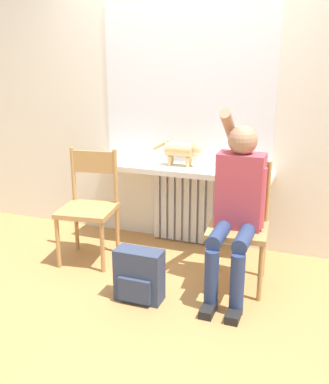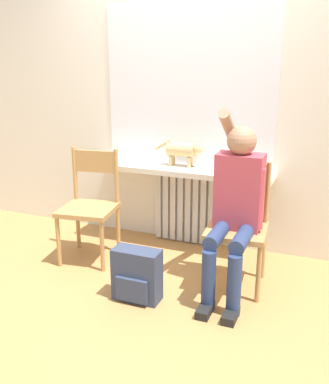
{
  "view_description": "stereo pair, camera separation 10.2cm",
  "coord_description": "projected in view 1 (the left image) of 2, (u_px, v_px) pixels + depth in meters",
  "views": [
    {
      "loc": [
        1.22,
        -2.67,
        1.72
      ],
      "look_at": [
        0.0,
        0.62,
        0.64
      ],
      "focal_mm": 42.0,
      "sensor_mm": 36.0,
      "label": 1
    },
    {
      "loc": [
        1.31,
        -2.64,
        1.72
      ],
      "look_at": [
        0.0,
        0.62,
        0.64
      ],
      "focal_mm": 42.0,
      "sensor_mm": 36.0,
      "label": 2
    }
  ],
  "objects": [
    {
      "name": "chair_left",
      "position": [
        89.0,
        205.0,
        3.84
      ],
      "size": [
        0.5,
        0.5,
        0.95
      ],
      "rotation": [
        0.0,
        0.0,
        0.14
      ],
      "color": "#B2844C",
      "rests_on": "ground_plane"
    },
    {
      "name": "wall_with_window",
      "position": [
        188.0,
        98.0,
        4.01
      ],
      "size": [
        7.0,
        0.06,
        2.7
      ],
      "color": "white",
      "rests_on": "ground_plane"
    },
    {
      "name": "window_glass",
      "position": [
        187.0,
        86.0,
        3.95
      ],
      "size": [
        1.57,
        0.01,
        1.39
      ],
      "color": "white",
      "rests_on": "windowsill"
    },
    {
      "name": "backpack",
      "position": [
        139.0,
        276.0,
        3.24
      ],
      "size": [
        0.35,
        0.19,
        0.39
      ],
      "color": "#333D56",
      "rests_on": "ground_plane"
    },
    {
      "name": "ground_plane",
      "position": [
        135.0,
        299.0,
        3.31
      ],
      "size": [
        12.0,
        12.0,
        0.0
      ],
      "primitive_type": "plane",
      "color": "#B27F47"
    },
    {
      "name": "radiator",
      "position": [
        184.0,
        206.0,
        4.23
      ],
      "size": [
        0.6,
        0.08,
        0.71
      ],
      "color": "silver",
      "rests_on": "ground_plane"
    },
    {
      "name": "person",
      "position": [
        237.0,
        201.0,
        3.25
      ],
      "size": [
        0.36,
        0.98,
        1.37
      ],
      "color": "navy",
      "rests_on": "ground_plane"
    },
    {
      "name": "chair_right",
      "position": [
        239.0,
        223.0,
        3.41
      ],
      "size": [
        0.48,
        0.48,
        0.95
      ],
      "rotation": [
        0.0,
        0.0,
        0.09
      ],
      "color": "#B2844C",
      "rests_on": "ground_plane"
    },
    {
      "name": "windowsill",
      "position": [
        180.0,
        170.0,
        4.01
      ],
      "size": [
        1.63,
        0.34,
        0.05
      ],
      "color": "silver",
      "rests_on": "radiator"
    },
    {
      "name": "cat",
      "position": [
        182.0,
        150.0,
        4.01
      ],
      "size": [
        0.46,
        0.13,
        0.24
      ],
      "color": "#DBB77A",
      "rests_on": "windowsill"
    }
  ]
}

